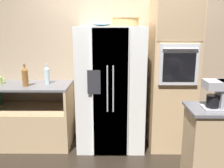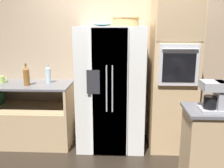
{
  "view_description": "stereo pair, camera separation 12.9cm",
  "coord_description": "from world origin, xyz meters",
  "px_view_note": "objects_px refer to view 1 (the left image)",
  "views": [
    {
      "loc": [
        0.01,
        -3.45,
        1.77
      ],
      "look_at": [
        -0.02,
        -0.06,
        0.97
      ],
      "focal_mm": 40.0,
      "sensor_mm": 36.0,
      "label": 1
    },
    {
      "loc": [
        0.14,
        -3.45,
        1.77
      ],
      "look_at": [
        -0.02,
        -0.06,
        0.97
      ],
      "focal_mm": 40.0,
      "sensor_mm": 36.0,
      "label": 2
    }
  ],
  "objects_px": {
    "mug": "(0,80)",
    "wicker_basket": "(126,21)",
    "refrigerator": "(111,88)",
    "wall_oven": "(172,76)",
    "fruit_bowl": "(101,24)",
    "bottle_short": "(47,75)",
    "coffee_maker": "(217,94)",
    "bottle_tall": "(25,76)"
  },
  "relations": [
    {
      "from": "mug",
      "to": "wicker_basket",
      "type": "bearing_deg",
      "value": -3.5
    },
    {
      "from": "refrigerator",
      "to": "mug",
      "type": "relative_size",
      "value": 13.46
    },
    {
      "from": "wicker_basket",
      "to": "mug",
      "type": "relative_size",
      "value": 2.9
    },
    {
      "from": "wall_oven",
      "to": "fruit_bowl",
      "type": "distance_m",
      "value": 1.24
    },
    {
      "from": "bottle_short",
      "to": "mug",
      "type": "xyz_separation_m",
      "value": [
        -0.7,
        -0.01,
        -0.08
      ]
    },
    {
      "from": "fruit_bowl",
      "to": "coffee_maker",
      "type": "distance_m",
      "value": 1.81
    },
    {
      "from": "fruit_bowl",
      "to": "mug",
      "type": "height_order",
      "value": "fruit_bowl"
    },
    {
      "from": "bottle_tall",
      "to": "mug",
      "type": "distance_m",
      "value": 0.47
    },
    {
      "from": "refrigerator",
      "to": "wicker_basket",
      "type": "height_order",
      "value": "wicker_basket"
    },
    {
      "from": "bottle_short",
      "to": "coffee_maker",
      "type": "xyz_separation_m",
      "value": [
        2.0,
        -1.22,
        0.05
      ]
    },
    {
      "from": "bottle_tall",
      "to": "coffee_maker",
      "type": "distance_m",
      "value": 2.49
    },
    {
      "from": "coffee_maker",
      "to": "bottle_tall",
      "type": "bearing_deg",
      "value": 155.02
    },
    {
      "from": "wall_oven",
      "to": "bottle_short",
      "type": "bearing_deg",
      "value": 177.72
    },
    {
      "from": "fruit_bowl",
      "to": "bottle_tall",
      "type": "xyz_separation_m",
      "value": [
        -1.07,
        -0.14,
        -0.72
      ]
    },
    {
      "from": "wall_oven",
      "to": "coffee_maker",
      "type": "bearing_deg",
      "value": -80.98
    },
    {
      "from": "wall_oven",
      "to": "refrigerator",
      "type": "bearing_deg",
      "value": -178.4
    },
    {
      "from": "wicker_basket",
      "to": "bottle_short",
      "type": "distance_m",
      "value": 1.38
    },
    {
      "from": "refrigerator",
      "to": "wicker_basket",
      "type": "bearing_deg",
      "value": -8.56
    },
    {
      "from": "bottle_tall",
      "to": "mug",
      "type": "relative_size",
      "value": 2.44
    },
    {
      "from": "wall_oven",
      "to": "bottle_tall",
      "type": "distance_m",
      "value": 2.08
    },
    {
      "from": "bottle_tall",
      "to": "bottle_short",
      "type": "height_order",
      "value": "bottle_tall"
    },
    {
      "from": "wicker_basket",
      "to": "bottle_tall",
      "type": "relative_size",
      "value": 1.19
    },
    {
      "from": "fruit_bowl",
      "to": "bottle_tall",
      "type": "height_order",
      "value": "fruit_bowl"
    },
    {
      "from": "wicker_basket",
      "to": "bottle_tall",
      "type": "xyz_separation_m",
      "value": [
        -1.4,
        -0.04,
        -0.76
      ]
    },
    {
      "from": "refrigerator",
      "to": "mug",
      "type": "distance_m",
      "value": 1.64
    },
    {
      "from": "bottle_short",
      "to": "bottle_tall",
      "type": "bearing_deg",
      "value": -147.39
    },
    {
      "from": "bottle_short",
      "to": "coffee_maker",
      "type": "height_order",
      "value": "coffee_maker"
    },
    {
      "from": "wicker_basket",
      "to": "mug",
      "type": "bearing_deg",
      "value": 176.5
    },
    {
      "from": "wicker_basket",
      "to": "bottle_short",
      "type": "height_order",
      "value": "wicker_basket"
    },
    {
      "from": "wall_oven",
      "to": "bottle_short",
      "type": "xyz_separation_m",
      "value": [
        -1.81,
        0.07,
        -0.01
      ]
    },
    {
      "from": "bottle_tall",
      "to": "bottle_short",
      "type": "relative_size",
      "value": 1.06
    },
    {
      "from": "wall_oven",
      "to": "wicker_basket",
      "type": "bearing_deg",
      "value": -175.37
    },
    {
      "from": "wall_oven",
      "to": "fruit_bowl",
      "type": "xyz_separation_m",
      "value": [
        -1.01,
        0.04,
        0.72
      ]
    },
    {
      "from": "fruit_bowl",
      "to": "bottle_tall",
      "type": "distance_m",
      "value": 1.29
    },
    {
      "from": "fruit_bowl",
      "to": "bottle_tall",
      "type": "bearing_deg",
      "value": -172.61
    },
    {
      "from": "fruit_bowl",
      "to": "mug",
      "type": "relative_size",
      "value": 2.06
    },
    {
      "from": "coffee_maker",
      "to": "wicker_basket",
      "type": "bearing_deg",
      "value": 128.11
    },
    {
      "from": "wall_oven",
      "to": "coffee_maker",
      "type": "xyz_separation_m",
      "value": [
        0.18,
        -1.15,
        0.05
      ]
    },
    {
      "from": "bottle_short",
      "to": "mug",
      "type": "height_order",
      "value": "bottle_short"
    },
    {
      "from": "fruit_bowl",
      "to": "refrigerator",
      "type": "bearing_deg",
      "value": -27.11
    },
    {
      "from": "wall_oven",
      "to": "fruit_bowl",
      "type": "height_order",
      "value": "wall_oven"
    },
    {
      "from": "refrigerator",
      "to": "coffee_maker",
      "type": "distance_m",
      "value": 1.56
    }
  ]
}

